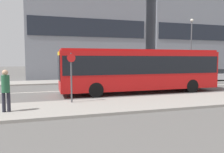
# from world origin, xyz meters

# --- Properties ---
(ground_plane) EXTENTS (120.00, 120.00, 0.00)m
(ground_plane) POSITION_xyz_m (0.00, 0.00, 0.00)
(ground_plane) COLOR #595654
(sidewalk_near) EXTENTS (44.00, 3.50, 0.13)m
(sidewalk_near) POSITION_xyz_m (0.00, -6.25, 0.07)
(sidewalk_near) COLOR gray
(sidewalk_near) RESTS_ON ground_plane
(sidewalk_far) EXTENTS (44.00, 3.50, 0.13)m
(sidewalk_far) POSITION_xyz_m (0.00, 6.25, 0.07)
(sidewalk_far) COLOR gray
(sidewalk_far) RESTS_ON ground_plane
(lane_centerline) EXTENTS (41.80, 0.16, 0.01)m
(lane_centerline) POSITION_xyz_m (0.00, 0.00, 0.00)
(lane_centerline) COLOR silver
(lane_centerline) RESTS_ON ground_plane
(apartment_block_right_tower) EXTENTS (14.07, 6.33, 22.63)m
(apartment_block_right_tower) POSITION_xyz_m (19.10, 12.62, 11.31)
(apartment_block_right_tower) COLOR gray
(apartment_block_right_tower) RESTS_ON ground_plane
(city_bus) EXTENTS (11.59, 2.53, 3.11)m
(city_bus) POSITION_xyz_m (4.51, -2.27, 1.79)
(city_bus) COLOR red
(city_bus) RESTS_ON ground_plane
(parked_car_0) EXTENTS (4.31, 1.88, 1.32)m
(parked_car_0) POSITION_xyz_m (15.81, 3.57, 0.63)
(parked_car_0) COLOR silver
(parked_car_0) RESTS_ON ground_plane
(pedestrian_near_stop) EXTENTS (0.35, 0.34, 1.86)m
(pedestrian_near_stop) POSITION_xyz_m (-3.76, -6.51, 1.20)
(pedestrian_near_stop) COLOR #23232D
(pedestrian_near_stop) RESTS_ON sidewalk_near
(bus_stop_sign) EXTENTS (0.44, 0.12, 2.64)m
(bus_stop_sign) POSITION_xyz_m (-0.78, -5.22, 1.67)
(bus_stop_sign) COLOR #4C4C51
(bus_stop_sign) RESTS_ON sidewalk_near
(street_lamp) EXTENTS (0.36, 0.36, 7.05)m
(street_lamp) POSITION_xyz_m (14.52, 5.47, 4.42)
(street_lamp) COLOR #4C4C51
(street_lamp) RESTS_ON sidewalk_far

